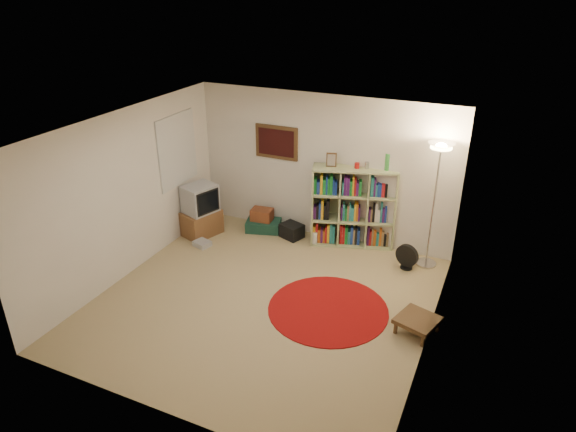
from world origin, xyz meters
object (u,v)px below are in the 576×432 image
at_px(tv_stand, 201,211).
at_px(suitcase, 264,225).
at_px(floor_fan, 407,257).
at_px(side_table, 417,321).
at_px(floor_lamp, 439,165).
at_px(bookshelf, 352,208).

xyz_separation_m(tv_stand, suitcase, (0.92, 0.58, -0.35)).
bearing_deg(floor_fan, side_table, -55.96).
bearing_deg(tv_stand, suitcase, 51.20).
relative_size(floor_fan, tv_stand, 0.45).
distance_m(floor_lamp, suitcase, 3.30).
bearing_deg(side_table, bookshelf, 128.00).
distance_m(bookshelf, side_table, 2.54).
relative_size(tv_stand, suitcase, 1.36).
height_order(tv_stand, suitcase, tv_stand).
distance_m(floor_lamp, floor_fan, 1.51).
height_order(bookshelf, side_table, bookshelf).
height_order(suitcase, side_table, side_table).
height_order(floor_lamp, side_table, floor_lamp).
bearing_deg(floor_lamp, tv_stand, -171.45).
xyz_separation_m(bookshelf, suitcase, (-1.58, -0.18, -0.57)).
bearing_deg(suitcase, side_table, -45.78).
bearing_deg(tv_stand, floor_lamp, 27.67).
bearing_deg(floor_fan, tv_stand, -158.25).
height_order(floor_fan, suitcase, floor_fan).
height_order(bookshelf, suitcase, bookshelf).
height_order(floor_fan, tv_stand, tv_stand).
distance_m(tv_stand, side_table, 4.22).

